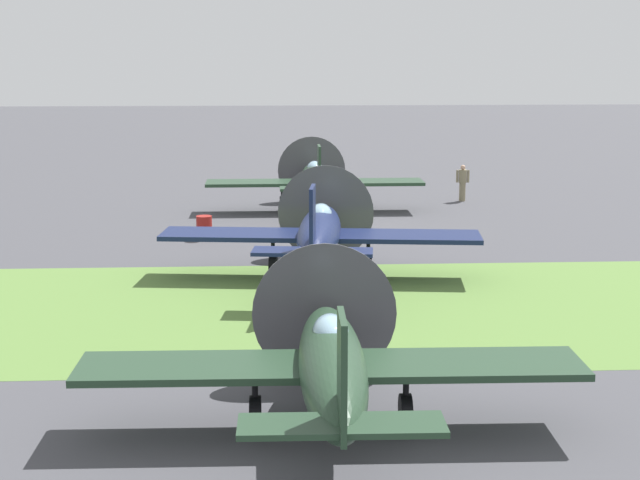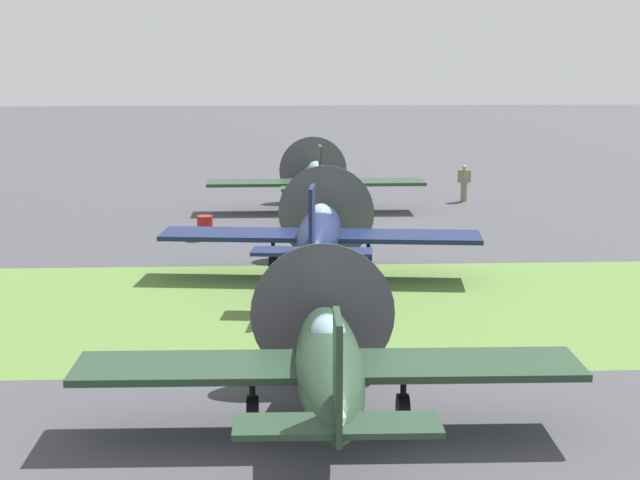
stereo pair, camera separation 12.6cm
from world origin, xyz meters
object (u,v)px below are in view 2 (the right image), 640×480
Objects in this scene: airplane_lead at (316,180)px; ground_crew_chief at (464,182)px; airplane_trail at (329,363)px; airplane_wingman at (320,232)px; fuel_drum at (205,227)px.

ground_crew_chief is at bearing 21.17° from airplane_lead.
ground_crew_chief is at bearing 74.75° from airplane_trail.
airplane_lead reaches higher than airplane_trail.
airplane_lead is at bearing 94.38° from airplane_wingman.
airplane_trail is (-0.44, -12.40, -0.07)m from airplane_wingman.
airplane_lead reaches higher than fuel_drum.
airplane_wingman is at bearing -92.22° from airplane_lead.
airplane_wingman is 16.97m from ground_crew_chief.
ground_crew_chief is 1.92× the size of fuel_drum.
fuel_drum is (-4.07, 6.64, -1.07)m from airplane_wingman.
airplane_lead is at bearing 88.95° from airplane_trail.
airplane_trail is 28.71m from ground_crew_chief.
airplane_wingman reaches higher than fuel_drum.
airplane_trail reaches higher than ground_crew_chief.
fuel_drum is (-11.67, -8.52, -0.46)m from ground_crew_chief.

